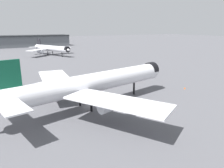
% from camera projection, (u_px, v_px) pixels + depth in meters
% --- Properties ---
extents(ground, '(900.00, 900.00, 0.00)m').
position_uv_depth(ground, '(89.00, 106.00, 58.67)').
color(ground, '#56565B').
extents(airliner_near_gate, '(56.31, 50.57, 14.86)m').
position_uv_depth(airliner_near_gate, '(91.00, 84.00, 56.53)').
color(airliner_near_gate, white).
rests_on(airliner_near_gate, ground).
extents(airliner_far_taxiway, '(36.17, 40.40, 12.18)m').
position_uv_depth(airliner_far_taxiway, '(51.00, 48.00, 160.81)').
color(airliner_far_taxiway, white).
rests_on(airliner_far_taxiway, ground).
extents(baggage_tug_wing, '(3.52, 3.26, 1.85)m').
position_uv_depth(baggage_tug_wing, '(135.00, 77.00, 87.69)').
color(baggage_tug_wing, black).
rests_on(baggage_tug_wing, ground).
extents(traffic_cone_near_nose, '(0.57, 0.57, 0.71)m').
position_uv_depth(traffic_cone_near_nose, '(185.00, 88.00, 74.59)').
color(traffic_cone_near_nose, '#F2600C').
rests_on(traffic_cone_near_nose, ground).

